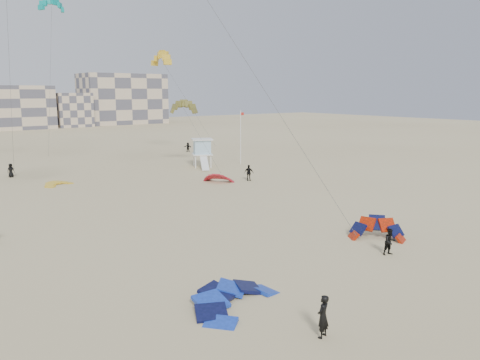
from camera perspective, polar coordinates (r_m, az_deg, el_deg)
ground at (r=22.19m, az=3.20°, el=-16.57°), size 320.00×320.00×0.00m
kite_ground_blue at (r=23.57m, az=-0.60°, el=-14.85°), size 6.56×6.70×2.27m
kite_ground_orange at (r=34.52m, az=16.30°, el=-6.89°), size 5.30×5.31×3.82m
kite_ground_red_far at (r=53.92m, az=-2.62°, el=-0.21°), size 4.79×4.76×3.07m
kite_ground_yellow at (r=55.75m, az=-21.31°, el=-0.58°), size 4.09×4.19×1.16m
kitesurfer_main at (r=20.62m, az=10.08°, el=-16.05°), size 0.78×0.63×1.87m
kitesurfer_b at (r=31.26m, az=17.81°, el=-7.18°), size 0.98×0.86×1.71m
kitesurfer_d at (r=54.30m, az=1.10°, el=0.88°), size 1.04×1.15×1.88m
kitesurfer_e at (r=63.10m, az=-26.16°, el=1.06°), size 0.90×0.67×1.68m
kitesurfer_f at (r=81.55m, az=-6.37°, el=4.00°), size 1.18×1.54×1.62m
kite_fly_olive at (r=65.29m, az=-6.90°, el=8.68°), size 5.30×15.40×8.53m
kite_fly_yellow at (r=77.75m, az=-9.58°, el=14.27°), size 11.26×4.65×15.70m
kite_fly_teal_b at (r=74.17m, az=-21.97°, el=19.09°), size 3.86×3.57×22.05m
lifeguard_tower_near at (r=64.61m, az=-4.62°, el=3.30°), size 3.68×5.83×3.90m
flagpole at (r=66.68m, az=0.09°, el=5.37°), size 0.62×0.10×7.64m
condo_east at (r=159.89m, az=-14.10°, el=9.55°), size 26.00×14.00×16.00m
condo_fill_right at (r=149.96m, az=-19.83°, el=8.05°), size 10.00×10.00×10.00m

